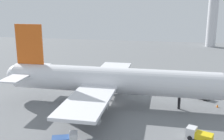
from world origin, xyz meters
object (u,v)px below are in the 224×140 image
Objects in this scene: fuel_truck at (59,72)px; control_tower at (213,9)px; maintenance_van at (198,134)px; pushback_tractor at (201,95)px; cargo_airplane at (112,81)px; safety_cone_nose at (217,106)px; baggage_tug at (66,140)px.

control_tower reaches higher than fuel_truck.
pushback_tractor is at bearing 82.30° from maintenance_van.
maintenance_van is (20.26, -15.34, -5.25)m from cargo_airplane.
control_tower is at bearing 81.10° from maintenance_van.
safety_cone_nose is (26.85, 3.06, -5.97)m from cargo_airplane.
maintenance_van is at bearing -98.90° from control_tower.
maintenance_van is 122.07m from control_tower.
maintenance_van is (24.38, 7.29, -0.10)m from baggage_tug.
fuel_truck is 51.71m from baggage_tug.
fuel_truck is (-48.27, 15.72, 0.23)m from pushback_tractor.
fuel_truck is at bearing 157.14° from safety_cone_nose.
fuel_truck is at bearing 161.97° from pushback_tractor.
control_tower is at bearing 51.07° from fuel_truck.
control_tower is (43.00, 126.15, 20.58)m from baggage_tug.
baggage_tug is at bearing -100.32° from cargo_airplane.
pushback_tractor is at bearing 48.88° from baggage_tug.
fuel_truck is 60.28m from maintenance_van.
baggage_tug is 0.14× the size of control_tower.
pushback_tractor is at bearing 118.61° from safety_cone_nose.
pushback_tractor reaches higher than safety_cone_nose.
safety_cone_nose is 103.42m from control_tower.
baggage_tug is 25.45m from maintenance_van.
cargo_airplane reaches higher than fuel_truck.
safety_cone_nose is at bearing 39.68° from baggage_tug.
control_tower is at bearing 83.17° from safety_cone_nose.
control_tower is (18.62, 118.86, 20.68)m from maintenance_van.
fuel_truck is at bearing 134.89° from cargo_airplane.
baggage_tug is at bearing -108.82° from control_tower.
pushback_tractor is 0.13× the size of control_tower.
baggage_tug reaches higher than safety_cone_nose.
baggage_tug is (20.59, -47.43, 0.01)m from fuel_truck.
cargo_airplane is 11.88× the size of fuel_truck.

